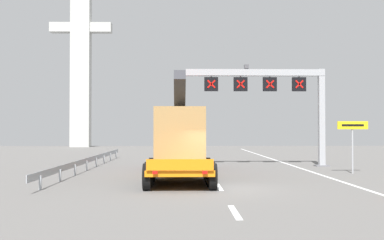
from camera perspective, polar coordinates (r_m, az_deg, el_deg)
The scene contains 8 objects.
ground at distance 20.88m, azimuth 2.74°, elevation -7.96°, with size 112.00×112.00×0.00m, color slate.
lane_markings at distance 50.43m, azimuth 0.75°, elevation -3.98°, with size 0.20×73.92×0.01m.
edge_line_right at distance 33.64m, azimuth 12.02°, elevation -5.35°, with size 0.20×63.00×0.01m, color silver.
overhead_lane_gantry at distance 34.00m, azimuth 9.56°, elevation 3.56°, with size 9.74×0.90×6.93m.
heavy_haul_truck_orange at distance 27.50m, azimuth -1.46°, elevation -2.18°, with size 3.10×14.08×5.30m.
exit_sign_yellow at distance 29.32m, azimuth 18.16°, elevation -1.51°, with size 1.75×0.15×2.97m.
guardrail_left at distance 32.22m, azimuth -11.67°, elevation -4.55°, with size 0.13×25.83×0.76m.
bridge_pylon_distant at distance 74.86m, azimuth -12.78°, elevation 8.14°, with size 9.00×2.00×28.35m.
Camera 1 is at (-1.35, -20.69, 2.46)m, focal length 45.89 mm.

